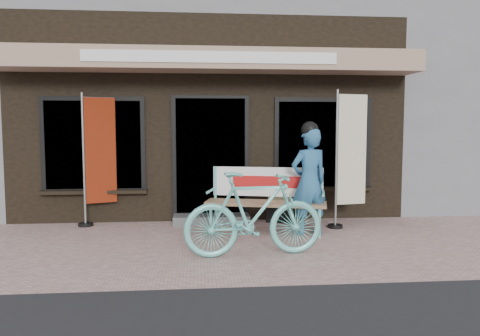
{
  "coord_description": "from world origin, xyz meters",
  "views": [
    {
      "loc": [
        -0.23,
        -6.2,
        1.67
      ],
      "look_at": [
        0.4,
        0.7,
        1.05
      ],
      "focal_mm": 35.0,
      "sensor_mm": 36.0,
      "label": 1
    }
  ],
  "objects": [
    {
      "name": "bench",
      "position": [
        0.85,
        1.06,
        0.6
      ],
      "size": [
        1.93,
        0.94,
        1.02
      ],
      "rotation": [
        0.0,
        0.0,
        -0.26
      ],
      "color": "#67C9BE",
      "rests_on": "ground"
    },
    {
      "name": "ground",
      "position": [
        0.0,
        0.0,
        0.0
      ],
      "size": [
        70.0,
        70.0,
        0.0
      ],
      "primitive_type": "plane",
      "color": "tan",
      "rests_on": "ground"
    },
    {
      "name": "nobori_red",
      "position": [
        -1.9,
        1.8,
        1.15
      ],
      "size": [
        0.66,
        0.34,
        2.22
      ],
      "rotation": [
        0.0,
        0.0,
        0.34
      ],
      "color": "gray",
      "rests_on": "ground"
    },
    {
      "name": "menu_stand",
      "position": [
        1.19,
        1.69,
        0.49
      ],
      "size": [
        0.48,
        0.25,
        0.95
      ],
      "rotation": [
        0.0,
        0.0,
        -0.36
      ],
      "color": "black",
      "rests_on": "ground"
    },
    {
      "name": "bicycle",
      "position": [
        0.49,
        -0.32,
        0.55
      ],
      "size": [
        1.86,
        0.7,
        1.09
      ],
      "primitive_type": "imported",
      "rotation": [
        0.0,
        0.0,
        1.67
      ],
      "color": "#67C9BE",
      "rests_on": "ground"
    },
    {
      "name": "nobori_cream",
      "position": [
        2.25,
        1.26,
        1.17
      ],
      "size": [
        0.67,
        0.29,
        2.26
      ],
      "rotation": [
        0.0,
        0.0,
        0.19
      ],
      "color": "gray",
      "rests_on": "ground"
    },
    {
      "name": "person",
      "position": [
        1.48,
        0.82,
        0.86
      ],
      "size": [
        0.69,
        0.55,
        1.75
      ],
      "rotation": [
        0.0,
        0.0,
        0.28
      ],
      "color": "#29628F",
      "rests_on": "ground"
    },
    {
      "name": "storefront",
      "position": [
        0.0,
        4.96,
        2.99
      ],
      "size": [
        7.0,
        6.77,
        6.0
      ],
      "color": "black",
      "rests_on": "ground"
    }
  ]
}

